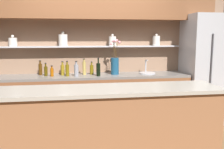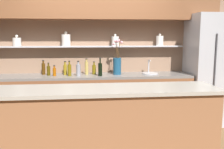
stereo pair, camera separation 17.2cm
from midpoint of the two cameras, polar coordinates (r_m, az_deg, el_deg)
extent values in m
cube|color=#937056|center=(4.71, -5.74, 5.14)|extent=(5.20, 0.10, 2.60)
cube|color=#B7B7BC|center=(4.56, -6.87, 6.36)|extent=(3.45, 0.18, 0.02)
cylinder|color=silver|center=(4.68, -22.71, 6.87)|extent=(0.14, 0.14, 0.15)
sphere|color=silver|center=(4.68, -22.79, 8.07)|extent=(0.05, 0.05, 0.05)
cylinder|color=silver|center=(4.55, -12.20, 7.67)|extent=(0.16, 0.16, 0.20)
sphere|color=silver|center=(4.55, -12.26, 9.31)|extent=(0.06, 0.06, 0.06)
cylinder|color=silver|center=(4.59, -0.99, 7.65)|extent=(0.13, 0.13, 0.17)
sphere|color=silver|center=(4.58, -0.99, 9.00)|extent=(0.05, 0.05, 0.05)
cylinder|color=silver|center=(4.77, 9.07, 7.64)|extent=(0.13, 0.13, 0.18)
sphere|color=silver|center=(4.77, 9.10, 9.00)|extent=(0.05, 0.05, 0.05)
cube|color=brown|center=(4.51, -5.74, 15.05)|extent=(4.42, 0.34, 0.42)
cube|color=brown|center=(4.48, -6.55, -6.20)|extent=(3.55, 0.62, 0.88)
cube|color=slate|center=(4.39, -6.65, -0.39)|extent=(3.55, 0.62, 0.04)
cube|color=#99603D|center=(2.93, -3.33, -13.33)|extent=(2.58, 0.55, 0.98)
cube|color=#ADA393|center=(2.78, -3.42, -3.54)|extent=(2.64, 0.61, 0.04)
cube|color=#B7B7BC|center=(4.95, 20.28, 1.23)|extent=(0.90, 0.70, 1.98)
cylinder|color=#4C4C51|center=(4.54, 20.79, 1.84)|extent=(0.02, 0.02, 1.09)
cylinder|color=navy|center=(4.42, -0.48, 1.92)|extent=(0.14, 0.14, 0.29)
cylinder|color=#4C3319|center=(4.37, -0.46, 5.73)|extent=(0.06, 0.01, 0.30)
sphere|color=pink|center=(4.32, -0.43, 7.68)|extent=(0.06, 0.06, 0.06)
cylinder|color=#4C3319|center=(4.38, -0.64, 5.70)|extent=(0.04, 0.03, 0.29)
sphere|color=pink|center=(4.34, -0.93, 7.61)|extent=(0.04, 0.04, 0.04)
cylinder|color=#4C3319|center=(4.40, 0.02, 5.60)|extent=(0.01, 0.05, 0.27)
sphere|color=pink|center=(4.40, 0.54, 7.39)|extent=(0.05, 0.05, 0.05)
cylinder|color=#4C3319|center=(4.42, -0.88, 5.39)|extent=(0.04, 0.05, 0.24)
sphere|color=pink|center=(4.43, -1.32, 6.96)|extent=(0.04, 0.04, 0.04)
cylinder|color=#4C3319|center=(4.38, -0.34, 5.80)|extent=(0.05, 0.04, 0.31)
sphere|color=pink|center=(4.35, 0.02, 7.81)|extent=(0.04, 0.04, 0.04)
cylinder|color=#B7B7BC|center=(4.55, 7.01, 0.32)|extent=(0.29, 0.29, 0.02)
cylinder|color=#B7B7BC|center=(4.64, 6.67, 1.98)|extent=(0.02, 0.02, 0.22)
cylinder|color=#B7B7BC|center=(4.57, 6.89, 3.26)|extent=(0.02, 0.12, 0.02)
cylinder|color=tan|center=(4.52, -12.28, 1.09)|extent=(0.07, 0.07, 0.17)
cylinder|color=tan|center=(4.50, -12.33, 2.46)|extent=(0.03, 0.03, 0.04)
cylinder|color=black|center=(4.50, -12.34, 2.83)|extent=(0.03, 0.03, 0.01)
cylinder|color=brown|center=(4.30, -11.31, 0.89)|extent=(0.06, 0.06, 0.19)
cylinder|color=brown|center=(4.28, -11.36, 2.52)|extent=(0.03, 0.03, 0.05)
cylinder|color=black|center=(4.28, -11.38, 2.94)|extent=(0.03, 0.03, 0.01)
cylinder|color=#9E4C0A|center=(4.34, -14.67, 0.45)|extent=(0.05, 0.05, 0.13)
cylinder|color=#9E4C0A|center=(4.33, -14.72, 1.56)|extent=(0.03, 0.03, 0.04)
cylinder|color=black|center=(4.32, -14.73, 1.89)|extent=(0.03, 0.03, 0.01)
cylinder|color=#47380A|center=(4.42, -15.97, 0.71)|extent=(0.06, 0.06, 0.16)
cylinder|color=#47380A|center=(4.41, -16.02, 2.05)|extent=(0.03, 0.03, 0.05)
cylinder|color=black|center=(4.41, -16.04, 2.46)|extent=(0.03, 0.03, 0.01)
cylinder|color=olive|center=(4.42, -12.34, 0.97)|extent=(0.06, 0.06, 0.18)
cylinder|color=olive|center=(4.40, -12.39, 2.44)|extent=(0.03, 0.03, 0.05)
cylinder|color=black|center=(4.40, -12.40, 2.86)|extent=(0.03, 0.03, 0.01)
cylinder|color=#4C2D0C|center=(4.54, -17.10, 1.11)|extent=(0.06, 0.06, 0.20)
cylinder|color=#4C2D0C|center=(4.53, -17.17, 2.63)|extent=(0.03, 0.03, 0.04)
cylinder|color=black|center=(4.53, -17.19, 3.00)|extent=(0.03, 0.03, 0.01)
cylinder|color=black|center=(4.23, -4.31, 1.09)|extent=(0.07, 0.07, 0.22)
cylinder|color=black|center=(4.22, -4.34, 3.09)|extent=(0.02, 0.02, 0.08)
cylinder|color=black|center=(4.21, -4.34, 3.73)|extent=(0.03, 0.03, 0.01)
cylinder|color=tan|center=(4.43, -7.48, 1.41)|extent=(0.06, 0.06, 0.22)
cylinder|color=tan|center=(4.41, -7.52, 3.14)|extent=(0.03, 0.03, 0.04)
cylinder|color=black|center=(4.41, -7.52, 3.52)|extent=(0.03, 0.03, 0.01)
cylinder|color=gray|center=(4.27, -9.30, 0.92)|extent=(0.08, 0.08, 0.20)
cylinder|color=gray|center=(4.26, -9.34, 2.54)|extent=(0.03, 0.03, 0.04)
cylinder|color=black|center=(4.26, -9.35, 2.93)|extent=(0.03, 0.03, 0.01)
cylinder|color=brown|center=(4.44, -5.78, 1.07)|extent=(0.07, 0.07, 0.16)
cylinder|color=brown|center=(4.43, -5.80, 2.44)|extent=(0.03, 0.03, 0.05)
cylinder|color=black|center=(4.43, -5.80, 2.86)|extent=(0.03, 0.03, 0.01)
camera|label=1|loc=(0.09, -91.37, -0.21)|focal=40.00mm
camera|label=2|loc=(0.09, 88.63, 0.21)|focal=40.00mm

